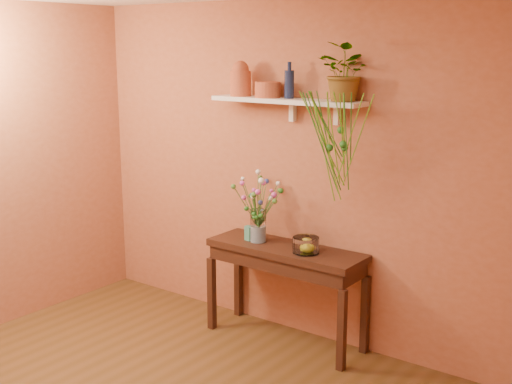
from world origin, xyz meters
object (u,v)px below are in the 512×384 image
(bouquet, at_px, (259,196))
(glass_bowl, at_px, (306,246))
(sideboard, at_px, (286,260))
(blue_bottle, at_px, (289,84))
(terracotta_jug, at_px, (241,79))
(glass_vase, at_px, (258,228))
(spider_plant, at_px, (346,72))

(bouquet, bearing_deg, glass_bowl, -2.37)
(sideboard, relative_size, blue_bottle, 4.67)
(terracotta_jug, relative_size, glass_vase, 1.05)
(terracotta_jug, bearing_deg, blue_bottle, 3.79)
(glass_bowl, bearing_deg, sideboard, 169.29)
(blue_bottle, bearing_deg, sideboard, -62.69)
(terracotta_jug, relative_size, bouquet, 0.63)
(spider_plant, height_order, glass_bowl, spider_plant)
(spider_plant, bearing_deg, glass_bowl, -145.45)
(spider_plant, relative_size, glass_bowl, 2.07)
(sideboard, height_order, glass_bowl, glass_bowl)
(terracotta_jug, distance_m, blue_bottle, 0.45)
(glass_bowl, bearing_deg, bouquet, 177.63)
(bouquet, bearing_deg, blue_bottle, 33.72)
(sideboard, xyz_separation_m, blue_bottle, (-0.06, 0.11, 1.38))
(blue_bottle, distance_m, bouquet, 0.91)
(spider_plant, xyz_separation_m, glass_vase, (-0.69, -0.13, -1.25))
(glass_bowl, bearing_deg, terracotta_jug, 170.74)
(sideboard, height_order, terracotta_jug, terracotta_jug)
(sideboard, xyz_separation_m, terracotta_jug, (-0.50, 0.08, 1.40))
(blue_bottle, xyz_separation_m, glass_vase, (-0.20, -0.12, -1.15))
(blue_bottle, distance_m, glass_bowl, 1.24)
(terracotta_jug, height_order, glass_vase, terracotta_jug)
(bouquet, bearing_deg, spider_plant, 11.23)
(glass_bowl, bearing_deg, spider_plant, 34.55)
(sideboard, xyz_separation_m, glass_vase, (-0.26, -0.02, 0.23))
(terracotta_jug, distance_m, glass_bowl, 1.43)
(spider_plant, bearing_deg, sideboard, -165.27)
(glass_vase, bearing_deg, spider_plant, 10.58)
(sideboard, relative_size, spider_plant, 3.06)
(blue_bottle, xyz_separation_m, spider_plant, (0.49, 0.01, 0.10))
(spider_plant, distance_m, glass_vase, 1.43)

